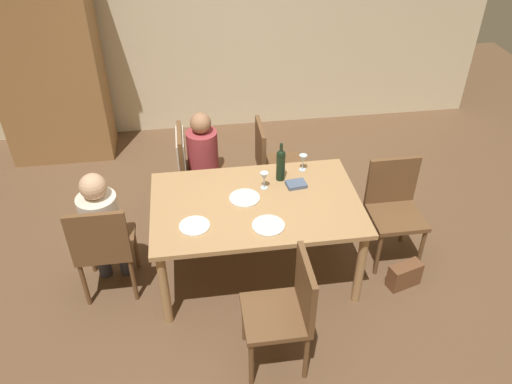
{
  "coord_description": "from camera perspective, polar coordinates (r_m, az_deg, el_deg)",
  "views": [
    {
      "loc": [
        -0.45,
        -3.15,
        3.18
      ],
      "look_at": [
        0.0,
        0.0,
        0.85
      ],
      "focal_mm": 35.53,
      "sensor_mm": 36.0,
      "label": 1
    }
  ],
  "objects": [
    {
      "name": "dinner_plate_guest_right",
      "position": [
        3.79,
        -6.94,
        -3.81
      ],
      "size": [
        0.23,
        0.23,
        0.01
      ],
      "primitive_type": "cylinder",
      "color": "white",
      "rests_on": "dining_table"
    },
    {
      "name": "person_woman_host",
      "position": [
        4.79,
        -5.68,
        3.97
      ],
      "size": [
        0.33,
        0.29,
        1.09
      ],
      "rotation": [
        0.0,
        0.0,
        -1.57
      ],
      "color": "#33333D",
      "rests_on": "ground_plane"
    },
    {
      "name": "dinner_plate_host",
      "position": [
        3.77,
        1.4,
        -3.8
      ],
      "size": [
        0.25,
        0.25,
        0.01
      ],
      "primitive_type": "cylinder",
      "color": "silver",
      "rests_on": "dining_table"
    },
    {
      "name": "armoire_cabinet",
      "position": [
        5.99,
        -22.49,
        13.24
      ],
      "size": [
        1.18,
        0.62,
        2.18
      ],
      "color": "olive",
      "rests_on": "ground_plane"
    },
    {
      "name": "ground_plane",
      "position": [
        4.5,
        0.0,
        -8.73
      ],
      "size": [
        10.0,
        10.0,
        0.0
      ],
      "primitive_type": "plane",
      "color": "brown"
    },
    {
      "name": "chair_near",
      "position": [
        3.51,
        3.6,
        -12.76
      ],
      "size": [
        0.44,
        0.44,
        0.92
      ],
      "rotation": [
        0.0,
        0.0,
        1.57
      ],
      "color": "brown",
      "rests_on": "ground_plane"
    },
    {
      "name": "folded_napkin",
      "position": [
        4.19,
        4.55,
        0.88
      ],
      "size": [
        0.17,
        0.14,
        0.03
      ],
      "primitive_type": "cube",
      "rotation": [
        0.0,
        0.0,
        0.12
      ],
      "color": "#4C5B75",
      "rests_on": "dining_table"
    },
    {
      "name": "handbag",
      "position": [
        4.47,
        16.37,
        -8.96
      ],
      "size": [
        0.3,
        0.2,
        0.22
      ],
      "primitive_type": "cube",
      "rotation": [
        0.0,
        0.0,
        3.43
      ],
      "color": "brown",
      "rests_on": "ground_plane"
    },
    {
      "name": "wine_bottle_tall_green",
      "position": [
        4.19,
        2.8,
        3.2
      ],
      "size": [
        0.07,
        0.07,
        0.34
      ],
      "color": "black",
      "rests_on": "dining_table"
    },
    {
      "name": "person_man_bearded",
      "position": [
        4.13,
        -16.92,
        -3.4
      ],
      "size": [
        0.3,
        0.35,
        1.12
      ],
      "color": "#33333D",
      "rests_on": "ground_plane"
    },
    {
      "name": "rear_room_partition",
      "position": [
        6.17,
        -3.81,
        18.94
      ],
      "size": [
        6.4,
        0.12,
        2.7
      ],
      "primitive_type": "cube",
      "color": "beige",
      "rests_on": "ground_plane"
    },
    {
      "name": "wine_glass_near_left",
      "position": [
        4.1,
        0.92,
        1.69
      ],
      "size": [
        0.07,
        0.07,
        0.15
      ],
      "color": "silver",
      "rests_on": "dining_table"
    },
    {
      "name": "dinner_plate_guest_left",
      "position": [
        4.04,
        -1.3,
        -0.68
      ],
      "size": [
        0.25,
        0.25,
        0.01
      ],
      "primitive_type": "cylinder",
      "color": "silver",
      "rests_on": "dining_table"
    },
    {
      "name": "chair_left_end",
      "position": [
        4.12,
        -16.79,
        -5.64
      ],
      "size": [
        0.44,
        0.44,
        0.92
      ],
      "color": "brown",
      "rests_on": "ground_plane"
    },
    {
      "name": "chair_right_end",
      "position": [
        4.5,
        15.26,
        -1.26
      ],
      "size": [
        0.44,
        0.44,
        0.92
      ],
      "rotation": [
        0.0,
        0.0,
        3.14
      ],
      "color": "brown",
      "rests_on": "ground_plane"
    },
    {
      "name": "wine_glass_centre",
      "position": [
        4.34,
        5.32,
        3.68
      ],
      "size": [
        0.07,
        0.07,
        0.15
      ],
      "color": "silver",
      "rests_on": "dining_table"
    },
    {
      "name": "chair_far_left",
      "position": [
        4.81,
        -7.43,
        3.41
      ],
      "size": [
        0.45,
        0.44,
        0.92
      ],
      "rotation": [
        0.0,
        0.0,
        -1.57
      ],
      "color": "brown",
      "rests_on": "ground_plane"
    },
    {
      "name": "chair_far_right",
      "position": [
        4.9,
        1.8,
        3.54
      ],
      "size": [
        0.44,
        0.44,
        0.92
      ],
      "rotation": [
        0.0,
        0.0,
        -1.57
      ],
      "color": "brown",
      "rests_on": "ground_plane"
    },
    {
      "name": "dining_table",
      "position": [
        4.05,
        0.0,
        -2.07
      ],
      "size": [
        1.66,
        1.05,
        0.75
      ],
      "color": "#A87F51",
      "rests_on": "ground_plane"
    }
  ]
}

